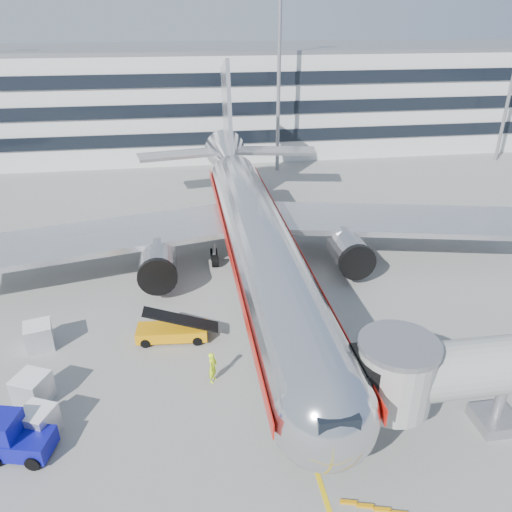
{
  "coord_description": "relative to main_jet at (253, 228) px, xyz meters",
  "views": [
    {
      "loc": [
        -5.66,
        -26.34,
        20.6
      ],
      "look_at": [
        -0.51,
        6.83,
        4.0
      ],
      "focal_mm": 35.0,
      "sensor_mm": 36.0,
      "label": 1
    }
  ],
  "objects": [
    {
      "name": "ground",
      "position": [
        0.0,
        -11.72,
        -4.23
      ],
      "size": [
        180.0,
        180.0,
        0.0
      ],
      "primitive_type": "plane",
      "color": "gray",
      "rests_on": "ground"
    },
    {
      "name": "lead_in_line",
      "position": [
        0.0,
        -1.72,
        -4.23
      ],
      "size": [
        0.25,
        70.0,
        0.01
      ],
      "primitive_type": "cube",
      "color": "yellow",
      "rests_on": "ground"
    },
    {
      "name": "main_jet",
      "position": [
        0.0,
        0.0,
        0.0
      ],
      "size": [
        50.95,
        48.7,
        16.06
      ],
      "color": "silver",
      "rests_on": "ground"
    },
    {
      "name": "terminal",
      "position": [
        0.0,
        46.23,
        3.57
      ],
      "size": [
        150.0,
        24.25,
        15.6
      ],
      "color": "silver",
      "rests_on": "ground"
    },
    {
      "name": "light_mast_centre",
      "position": [
        8.0,
        30.28,
        10.64
      ],
      "size": [
        2.4,
        1.2,
        25.45
      ],
      "color": "gray",
      "rests_on": "ground"
    },
    {
      "name": "belt_loader",
      "position": [
        -7.02,
        -8.93,
        -3.54
      ],
      "size": [
        5.16,
        2.19,
        2.44
      ],
      "color": "orange",
      "rests_on": "ground"
    },
    {
      "name": "baggage_tug",
      "position": [
        -14.89,
        -17.79,
        -3.2
      ],
      "size": [
        3.51,
        2.67,
        2.37
      ],
      "color": "#0C0E8A",
      "rests_on": "ground"
    },
    {
      "name": "cargo_container_left",
      "position": [
        -15.0,
        -13.95,
        -3.3
      ],
      "size": [
        2.31,
        2.31,
        1.85
      ],
      "color": "silver",
      "rests_on": "ground"
    },
    {
      "name": "cargo_container_right",
      "position": [
        -15.85,
        -8.52,
        -3.31
      ],
      "size": [
        2.09,
        2.09,
        1.84
      ],
      "color": "silver",
      "rests_on": "ground"
    },
    {
      "name": "cargo_container_front",
      "position": [
        -14.08,
        -16.67,
        -3.35
      ],
      "size": [
        2.18,
        2.18,
        1.75
      ],
      "color": "silver",
      "rests_on": "ground"
    },
    {
      "name": "ramp_worker",
      "position": [
        -4.55,
        -13.7,
        -3.2
      ],
      "size": [
        0.78,
        0.9,
        2.07
      ],
      "primitive_type": "imported",
      "rotation": [
        0.0,
        0.0,
        1.11
      ],
      "color": "#D4FF1A",
      "rests_on": "ground"
    }
  ]
}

